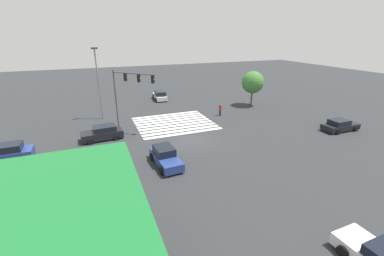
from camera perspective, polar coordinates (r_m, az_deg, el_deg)
ground_plane at (r=27.55m, az=0.00°, el=-2.79°), size 138.37×138.37×0.00m
crosswalk_markings at (r=32.92m, az=-3.91°, el=1.10°), size 9.57×8.20×0.01m
traffic_signal_mast at (r=29.91m, az=-14.12°, el=8.70°), size 3.97×3.97×6.96m
car_0 at (r=44.89m, az=-7.14°, el=7.19°), size 2.29×4.58×1.56m
car_1 at (r=22.54m, az=-5.95°, el=-6.41°), size 2.18×4.44×1.55m
car_2 at (r=28.44m, az=-36.05°, el=-4.56°), size 4.43×2.13×1.55m
car_3 at (r=29.25m, az=-19.23°, el=-1.06°), size 4.38×2.31×1.52m
car_5 at (r=34.84m, az=30.02°, el=0.51°), size 4.42×2.07×1.36m
gas_station_canopy at (r=12.20m, az=-35.27°, el=-16.45°), size 9.78×9.78×4.72m
pedestrian at (r=35.86m, az=6.29°, el=4.19°), size 0.41×0.41×1.67m
street_light_pole_a at (r=35.36m, az=-20.19°, el=10.32°), size 0.80×0.36×9.19m
tree_corner_a at (r=41.28m, az=13.35°, el=9.84°), size 3.38×3.38×5.39m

